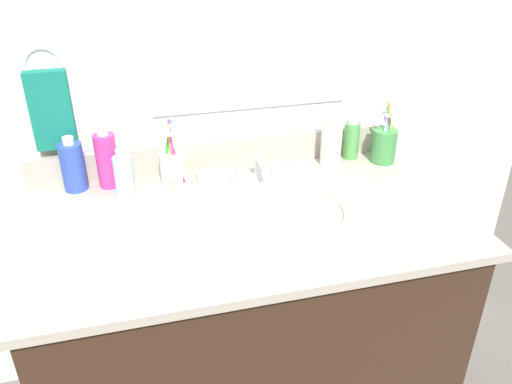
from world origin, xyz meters
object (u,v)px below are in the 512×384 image
at_px(bottle_soap_pink, 107,159).
at_px(bottle_gel_clear, 124,175).
at_px(bottle_shampoo_blue, 73,166).
at_px(cup_green, 384,145).
at_px(faucet, 259,172).
at_px(hand_towel, 51,110).
at_px(soap_bar, 208,175).
at_px(cup_white_ceramic, 172,166).
at_px(bottle_lotion_white, 331,140).
at_px(bottle_toner_green, 351,139).

bearing_deg(bottle_soap_pink, bottle_gel_clear, -59.91).
xyz_separation_m(bottle_shampoo_blue, cup_green, (0.93, -0.05, -0.01)).
bearing_deg(faucet, bottle_shampoo_blue, 170.80).
distance_m(hand_towel, bottle_soap_pink, 0.20).
bearing_deg(soap_bar, cup_green, -1.91).
bearing_deg(cup_white_ceramic, bottle_lotion_white, 0.79).
relative_size(faucet, bottle_toner_green, 1.15).
distance_m(bottle_gel_clear, cup_green, 0.80).
distance_m(hand_towel, bottle_toner_green, 0.89).
relative_size(cup_white_ceramic, soap_bar, 3.11).
height_order(bottle_gel_clear, bottle_toner_green, same).
height_order(bottle_gel_clear, bottle_shampoo_blue, bottle_shampoo_blue).
xyz_separation_m(bottle_toner_green, bottle_soap_pink, (-0.75, -0.00, 0.02)).
bearing_deg(bottle_soap_pink, cup_white_ceramic, -12.12).
distance_m(bottle_gel_clear, bottle_lotion_white, 0.63).
relative_size(bottle_shampoo_blue, cup_green, 0.81).
height_order(bottle_gel_clear, soap_bar, bottle_gel_clear).
relative_size(bottle_gel_clear, soap_bar, 2.17).
bearing_deg(cup_white_ceramic, bottle_toner_green, 3.93).
bearing_deg(hand_towel, cup_green, -6.43).
bearing_deg(faucet, soap_bar, 161.73).
xyz_separation_m(faucet, bottle_lotion_white, (0.24, 0.05, 0.05)).
bearing_deg(bottle_soap_pink, bottle_shampoo_blue, 178.63).
xyz_separation_m(bottle_lotion_white, bottle_soap_pink, (-0.67, 0.03, 0.00)).
relative_size(hand_towel, bottle_gel_clear, 1.59).
relative_size(bottle_gel_clear, cup_white_ceramic, 0.70).
height_order(cup_white_ceramic, cup_green, cup_white_ceramic).
distance_m(faucet, bottle_gel_clear, 0.38).
bearing_deg(cup_white_ceramic, soap_bar, 2.55).
bearing_deg(soap_bar, bottle_soap_pink, 173.08).
xyz_separation_m(bottle_shampoo_blue, bottle_lotion_white, (0.76, -0.03, 0.01)).
relative_size(bottle_lotion_white, cup_white_ceramic, 0.89).
distance_m(hand_towel, bottle_shampoo_blue, 0.16).
bearing_deg(cup_green, hand_towel, 173.57).
bearing_deg(cup_green, bottle_gel_clear, -178.59).
relative_size(bottle_soap_pink, soap_bar, 2.91).
relative_size(faucet, soap_bar, 2.50).
relative_size(hand_towel, bottle_soap_pink, 1.18).
bearing_deg(faucet, bottle_gel_clear, 178.57).
bearing_deg(soap_bar, hand_towel, 167.53).
height_order(hand_towel, bottle_soap_pink, hand_towel).
xyz_separation_m(bottle_lotion_white, cup_white_ceramic, (-0.49, -0.01, -0.03)).
xyz_separation_m(faucet, cup_green, (0.41, 0.03, 0.03)).
xyz_separation_m(faucet, bottle_gel_clear, (-0.38, 0.01, 0.03)).
bearing_deg(bottle_soap_pink, bottle_toner_green, 0.06).
bearing_deg(cup_green, bottle_shampoo_blue, 176.64).
height_order(bottle_shampoo_blue, bottle_soap_pink, bottle_soap_pink).
height_order(hand_towel, bottle_toner_green, hand_towel).
height_order(bottle_shampoo_blue, cup_green, cup_green).
xyz_separation_m(bottle_soap_pink, soap_bar, (0.28, -0.03, -0.07)).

